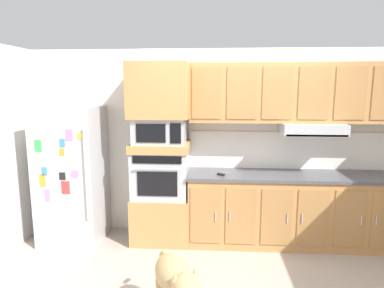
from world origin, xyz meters
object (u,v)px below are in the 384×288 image
refrigerator (72,175)px  dog (175,279)px  microwave (160,130)px  screwdriver (221,174)px  built_in_oven (161,173)px

refrigerator → dog: size_ratio=2.07×
refrigerator → dog: (1.54, -1.63, -0.41)m
microwave → dog: microwave is taller
refrigerator → screwdriver: 1.93m
refrigerator → screwdriver: bearing=-1.6°
built_in_oven → dog: size_ratio=0.82×
built_in_oven → microwave: microwave is taller
refrigerator → microwave: (1.15, 0.07, 0.58)m
built_in_oven → dog: (0.38, -1.70, -0.43)m
built_in_oven → screwdriver: (0.78, -0.12, 0.03)m
microwave → dog: bearing=-77.3°
refrigerator → built_in_oven: refrigerator is taller
microwave → screwdriver: 0.95m
microwave → dog: 2.00m
microwave → screwdriver: bearing=-9.0°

